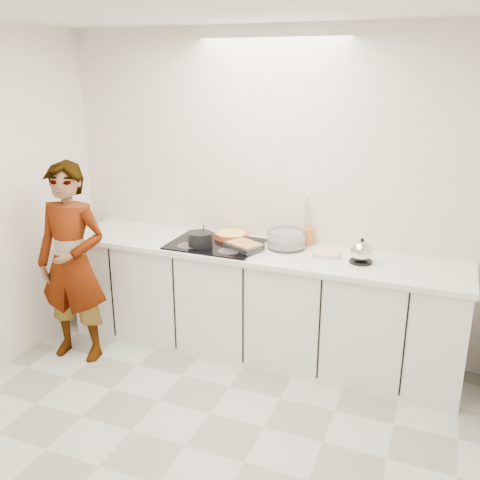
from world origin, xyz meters
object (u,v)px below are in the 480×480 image
at_px(tart_dish, 231,235).
at_px(kettle, 361,252).
at_px(hob, 215,244).
at_px(utensil_crock, 307,236).
at_px(baking_dish, 244,246).
at_px(cook, 72,263).
at_px(saucepan, 200,239).
at_px(mixing_bowl, 286,240).

xyz_separation_m(tart_dish, kettle, (1.10, -0.16, 0.04)).
bearing_deg(hob, utensil_crock, 22.61).
xyz_separation_m(baking_dish, cook, (-1.26, -0.52, -0.15)).
bearing_deg(tart_dish, saucepan, -118.97).
relative_size(tart_dish, mixing_bowl, 0.92).
height_order(baking_dish, kettle, kettle).
relative_size(baking_dish, utensil_crock, 2.34).
bearing_deg(utensil_crock, hob, -157.39).
relative_size(hob, kettle, 3.78).
bearing_deg(mixing_bowl, tart_dish, 175.01).
bearing_deg(utensil_crock, cook, -152.99).
distance_m(tart_dish, baking_dish, 0.31).
relative_size(mixing_bowl, utensil_crock, 2.78).
bearing_deg(baking_dish, mixing_bowl, 33.51).
bearing_deg(baking_dish, cook, -157.69).
height_order(utensil_crock, cook, cook).
relative_size(tart_dish, cook, 0.22).
distance_m(tart_dish, mixing_bowl, 0.49).
bearing_deg(tart_dish, hob, -109.72).
xyz_separation_m(mixing_bowl, cook, (-1.54, -0.70, -0.17)).
relative_size(hob, mixing_bowl, 1.87).
distance_m(hob, cook, 1.14).
height_order(baking_dish, mixing_bowl, mixing_bowl).
height_order(mixing_bowl, cook, cook).
distance_m(baking_dish, cook, 1.37).
bearing_deg(baking_dish, utensil_crock, 39.10).
xyz_separation_m(mixing_bowl, kettle, (0.61, -0.12, 0.02)).
distance_m(mixing_bowl, cook, 1.70).
bearing_deg(hob, mixing_bowl, 13.94).
distance_m(tart_dish, kettle, 1.12).
height_order(hob, saucepan, saucepan).
bearing_deg(kettle, saucepan, -174.75).
height_order(saucepan, kettle, saucepan).
height_order(tart_dish, cook, cook).
distance_m(mixing_bowl, utensil_crock, 0.19).
bearing_deg(baking_dish, hob, 169.30).
relative_size(hob, baking_dish, 2.21).
bearing_deg(saucepan, hob, 47.40).
bearing_deg(kettle, mixing_bowl, 169.03).
bearing_deg(hob, cook, -150.13).
bearing_deg(saucepan, baking_dish, 7.20).
distance_m(baking_dish, kettle, 0.90).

